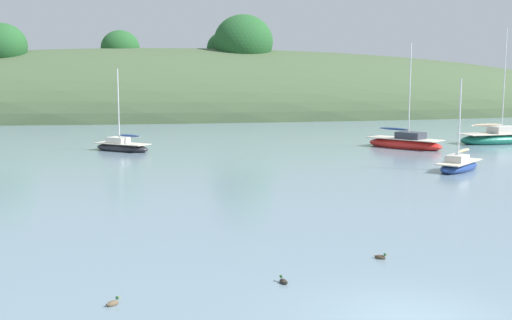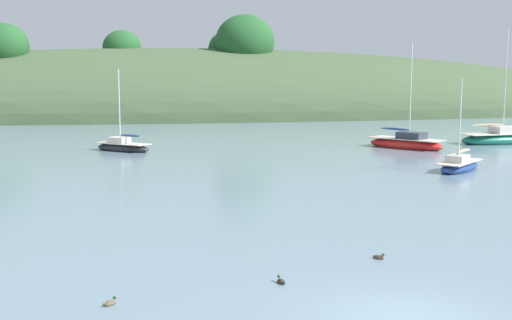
{
  "view_description": "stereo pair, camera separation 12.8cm",
  "coord_description": "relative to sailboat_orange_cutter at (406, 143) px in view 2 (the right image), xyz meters",
  "views": [
    {
      "loc": [
        -6.1,
        -13.06,
        5.63
      ],
      "look_at": [
        0.0,
        20.0,
        1.2
      ],
      "focal_mm": 44.03,
      "sensor_mm": 36.0,
      "label": 1
    },
    {
      "loc": [
        -5.98,
        -13.09,
        5.63
      ],
      "look_at": [
        0.0,
        20.0,
        1.2
      ],
      "focal_mm": 44.03,
      "sensor_mm": 36.0,
      "label": 2
    }
  ],
  "objects": [
    {
      "name": "sailboat_black_sloop",
      "position": [
        -22.34,
        2.15,
        -0.07
      ],
      "size": [
        4.85,
        4.45,
        6.47
      ],
      "color": "#232328",
      "rests_on": "ground"
    },
    {
      "name": "sailboat_navy_dinghy",
      "position": [
        9.39,
        1.95,
        0.04
      ],
      "size": [
        7.56,
        3.33,
        10.04
      ],
      "color": "#196B56",
      "rests_on": "ground"
    },
    {
      "name": "sailboat_orange_cutter",
      "position": [
        0.0,
        0.0,
        0.0
      ],
      "size": [
        5.59,
        6.57,
        8.53
      ],
      "color": "red",
      "rests_on": "ground"
    },
    {
      "name": "sailboat_cream_ketch",
      "position": [
        -1.84,
        -12.13,
        -0.09
      ],
      "size": [
        4.47,
        4.25,
        5.73
      ],
      "color": "navy",
      "rests_on": "ground"
    },
    {
      "name": "duck_trailing",
      "position": [
        -13.58,
        -29.05,
        -0.35
      ],
      "size": [
        0.39,
        0.35,
        0.24
      ],
      "color": "#473828",
      "rests_on": "ground"
    },
    {
      "name": "duck_lone_right",
      "position": [
        -21.66,
        -31.67,
        -0.35
      ],
      "size": [
        0.38,
        0.36,
        0.24
      ],
      "color": "brown",
      "rests_on": "ground"
    },
    {
      "name": "duck_lead",
      "position": [
        -17.1,
        -30.8,
        -0.35
      ],
      "size": [
        0.26,
        0.42,
        0.24
      ],
      "color": "#2D2823",
      "rests_on": "ground"
    },
    {
      "name": "far_shoreline_hill",
      "position": [
        -14.99,
        47.93,
        -0.25
      ],
      "size": [
        150.0,
        36.0,
        24.58
      ],
      "color": "#425638",
      "rests_on": "ground"
    }
  ]
}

